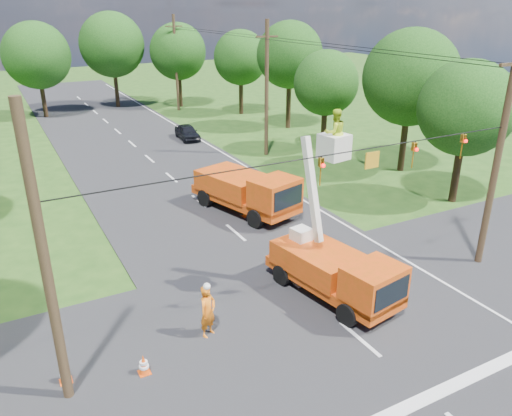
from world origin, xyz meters
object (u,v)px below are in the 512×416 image
bucket_truck (335,261)px  traffic_cone_4 (144,365)px  tree_right_c (326,83)px  pole_right_near (498,155)px  traffic_cone_3 (246,211)px  tree_right_b (411,78)px  ground_worker (208,312)px  second_truck (248,191)px  tree_right_a (467,108)px  tree_right_d (290,55)px  tree_far_c (178,52)px  pole_right_far (176,63)px  tree_far_b (112,45)px  traffic_cone_5 (65,373)px  distant_car (187,132)px  traffic_cone_6 (243,177)px  traffic_cone_2 (298,249)px  tree_far_a (37,56)px  tree_right_e (241,58)px  pole_right_mid (267,89)px  pole_left (45,265)px

bucket_truck → traffic_cone_4: (-8.07, -0.88, -1.25)m
tree_right_c → pole_right_near: bearing=-103.9°
traffic_cone_3 → tree_right_b: size_ratio=0.07×
tree_right_b → ground_worker: bearing=-150.2°
second_truck → tree_right_a: bearing=-36.2°
traffic_cone_4 → tree_right_d: tree_right_d is taller
ground_worker → tree_far_c: tree_far_c is taller
pole_right_far → tree_far_c: pole_right_far is taller
pole_right_far → tree_far_b: (-5.50, 5.00, 1.70)m
traffic_cone_3 → tree_far_b: size_ratio=0.07×
tree_right_d → traffic_cone_4: bearing=-129.0°
tree_right_b → traffic_cone_5: bearing=-155.1°
distant_car → traffic_cone_4: (-11.92, -27.43, -0.28)m
pole_right_far → traffic_cone_5: bearing=-114.6°
traffic_cone_4 → tree_far_c: tree_far_c is taller
tree_far_c → tree_right_d: bearing=-70.5°
second_truck → traffic_cone_6: 5.22m
second_truck → traffic_cone_2: second_truck is taller
tree_right_a → tree_far_c: tree_far_c is taller
tree_right_c → tree_far_a: (-18.20, 24.00, 0.88)m
traffic_cone_6 → tree_far_b: (-0.93, 30.08, 6.45)m
ground_worker → tree_right_d: size_ratio=0.21×
distant_car → tree_far_a: tree_far_a is taller
traffic_cone_5 → tree_far_c: (18.98, 41.35, 5.70)m
bucket_truck → traffic_cone_2: bucket_truck is taller
traffic_cone_5 → pole_right_near: bearing=-2.1°
traffic_cone_5 → traffic_cone_6: bearing=46.8°
tree_right_c → tree_far_b: tree_far_b is taller
tree_right_a → traffic_cone_6: bearing=137.0°
tree_right_e → tree_far_c: 8.22m
bucket_truck → pole_right_mid: size_ratio=0.75×
pole_right_near → tree_far_b: (-5.50, 45.00, 1.70)m
second_truck → ground_worker: (-6.44, -9.46, -0.30)m
tree_right_d → tree_far_a: (-19.80, 16.00, -0.49)m
tree_far_c → traffic_cone_2: bearing=-102.0°
pole_right_far → tree_right_d: pole_right_far is taller
traffic_cone_4 → tree_right_e: tree_right_e is taller
traffic_cone_3 → pole_left: 15.20m
pole_right_mid → pole_left: size_ratio=1.11×
tree_right_e → tree_far_a: tree_far_a is taller
pole_right_far → tree_right_a: (5.00, -34.00, 0.46)m
ground_worker → pole_right_mid: bearing=26.9°
traffic_cone_3 → pole_left: (-10.96, -9.68, 4.14)m
traffic_cone_2 → tree_right_b: 16.60m
bucket_truck → tree_right_e: tree_right_e is taller
pole_right_far → tree_right_c: (4.70, -21.00, 0.21)m
tree_right_b → traffic_cone_3: bearing=-170.3°
distant_car → traffic_cone_3: (-3.27, -17.63, -0.28)m
tree_far_a → pole_left: bearing=-96.0°
pole_right_mid → tree_right_b: 10.39m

